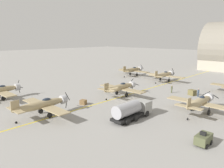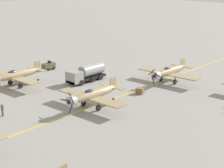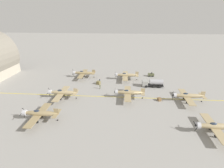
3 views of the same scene
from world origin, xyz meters
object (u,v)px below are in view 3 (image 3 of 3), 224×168
airplane_far_center (62,93)px  airplane_far_left (40,113)px  ground_crew_inspecting (100,80)px  ground_crew_walking (100,86)px  supply_crate_mid_lane (98,83)px  airplane_mid_right (126,75)px  fuel_tanker (153,83)px  airplane_far_right (83,73)px  airplane_near_left (216,126)px  tow_tractor (151,75)px  airplane_mid_center (129,93)px  airplane_near_center (188,96)px  supply_crate_by_tanker (159,99)px

airplane_far_center → airplane_far_left: bearing=163.3°
ground_crew_inspecting → ground_crew_walking: bearing=-170.8°
supply_crate_mid_lane → airplane_mid_right: bearing=-60.9°
fuel_tanker → supply_crate_mid_lane: 21.07m
fuel_tanker → supply_crate_mid_lane: size_ratio=5.32×
airplane_far_right → fuel_tanker: (-8.20, -28.70, -0.50)m
airplane_near_left → airplane_far_center: same height
tow_tractor → ground_crew_inspecting: (-9.56, 21.70, 0.21)m
airplane_far_center → airplane_mid_right: bearing=-57.8°
airplane_mid_right → airplane_far_right: (1.32, 18.57, -0.00)m
airplane_far_center → fuel_tanker: (12.28, -31.00, -0.50)m
airplane_far_center → ground_crew_walking: (8.64, -11.25, -1.01)m
airplane_mid_center → ground_crew_walking: 12.65m
fuel_tanker → ground_crew_walking: 20.08m
airplane_far_left → airplane_mid_center: bearing=-53.1°
airplane_far_left → tow_tractor: size_ratio=4.62×
ground_crew_walking → airplane_far_right: bearing=37.1°
fuel_tanker → ground_crew_inspecting: 20.85m
airplane_far_left → supply_crate_mid_lane: (26.13, -11.41, -1.38)m
airplane_near_center → airplane_mid_right: 26.81m
fuel_tanker → airplane_far_left: bearing=128.0°
airplane_far_right → fuel_tanker: bearing=-101.1°
airplane_mid_right → tow_tractor: size_ratio=4.62×
airplane_near_left → airplane_far_left: same height
airplane_near_center → ground_crew_inspecting: airplane_near_center is taller
airplane_near_left → fuel_tanker: airplane_near_left is taller
airplane_near_center → tow_tractor: 24.91m
airplane_far_left → fuel_tanker: 41.15m
fuel_tanker → tow_tractor: bearing=-4.8°
airplane_mid_center → airplane_near_center: bearing=-86.1°
airplane_mid_right → supply_crate_mid_lane: airplane_mid_right is taller
airplane_near_left → airplane_far_left: (2.26, 43.10, 0.00)m
airplane_far_center → ground_crew_walking: bearing=-62.9°
airplane_far_center → airplane_far_right: bearing=-16.8°
ground_crew_walking → airplane_near_left: bearing=-128.2°
ground_crew_walking → supply_crate_mid_lane: 4.66m
airplane_mid_right → supply_crate_by_tanker: size_ratio=10.41×
fuel_tanker → airplane_far_right: bearing=74.1°
airplane_far_right → supply_crate_mid_lane: bearing=-129.1°
airplane_near_center → airplane_mid_right: same height
airplane_far_center → ground_crew_walking: size_ratio=6.54×
airplane_mid_right → supply_crate_by_tanker: (-18.56, -10.77, -1.53)m
ground_crew_inspecting → airplane_far_right: bearing=53.7°
supply_crate_mid_lane → ground_crew_walking: bearing=-163.9°
airplane_far_center → ground_crew_inspecting: 17.90m
airplane_mid_center → ground_crew_inspecting: bearing=48.7°
airplane_far_right → supply_crate_by_tanker: 35.47m
airplane_far_left → ground_crew_walking: (21.67, -12.70, -1.01)m
airplane_far_left → airplane_near_center: bearing=-67.3°
airplane_far_left → airplane_mid_right: size_ratio=1.00×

